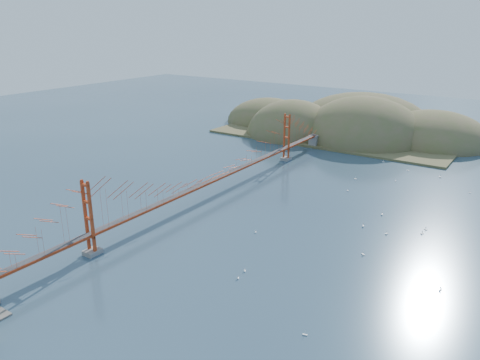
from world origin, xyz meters
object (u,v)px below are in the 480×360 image
Objects in this scene: sailboat_0 at (256,232)px; sailboat_2 at (363,254)px; bridge at (213,162)px; sailboat_1 at (363,225)px.

sailboat_2 reaches higher than sailboat_0.
bridge reaches higher than sailboat_2.
sailboat_2 is (17.51, 2.44, 0.02)m from sailboat_0.
bridge is 170.34× the size of sailboat_0.
sailboat_1 is at bearing 4.36° from bridge.
bridge is at bearing -175.64° from sailboat_1.
sailboat_1 is 10.54m from sailboat_2.
sailboat_0 is (-13.92, -12.34, -0.02)m from sailboat_1.
bridge is 31.01m from sailboat_1.
sailboat_2 is at bearing -12.71° from bridge.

